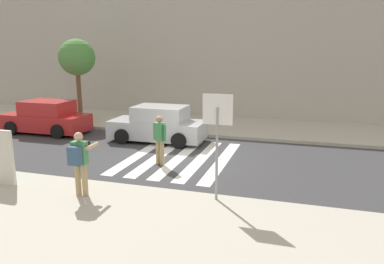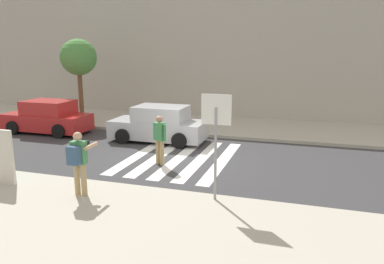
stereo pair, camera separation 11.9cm
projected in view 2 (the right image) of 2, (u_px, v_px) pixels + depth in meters
The scene contains 15 objects.
ground_plane at pixel (178, 159), 13.68m from camera, with size 120.00×120.00×0.00m, color #38383A.
sidewalk_near at pixel (80, 237), 7.90m from camera, with size 60.00×6.00×0.14m, color #B2AD9E.
sidewalk_far at pixel (217, 125), 19.25m from camera, with size 60.00×4.80×0.14m, color #B2AD9E.
building_facade_far at pixel (235, 53), 22.55m from camera, with size 56.00×4.00×7.34m, color #ADA89E.
crosswalk_stripe_0 at pixel (140, 154), 14.33m from camera, with size 0.44×5.20×0.01m, color silver.
crosswalk_stripe_1 at pixel (160, 156), 14.10m from camera, with size 0.44×5.20×0.01m, color silver.
crosswalk_stripe_2 at pixel (180, 157), 13.86m from camera, with size 0.44×5.20×0.01m, color silver.
crosswalk_stripe_3 at pixel (201, 159), 13.63m from camera, with size 0.44×5.20×0.01m, color silver.
crosswalk_stripe_4 at pixel (222, 161), 13.39m from camera, with size 0.44×5.20×0.01m, color silver.
stop_sign at pixel (216, 124), 9.27m from camera, with size 0.76×0.08×2.73m.
photographer_with_backpack at pixel (78, 158), 9.73m from camera, with size 0.60×0.86×1.72m.
pedestrian_crossing at pixel (160, 137), 12.84m from camera, with size 0.55×0.36×1.72m.
parked_car_red at pixel (48, 118), 17.84m from camera, with size 4.10×1.92×1.55m.
parked_car_silver at pixel (159, 125), 16.15m from camera, with size 4.10×1.92×1.55m.
street_tree_west at pixel (78, 58), 19.70m from camera, with size 1.91×1.91×4.31m.
Camera 2 is at (4.44, -12.36, 3.98)m, focal length 35.00 mm.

